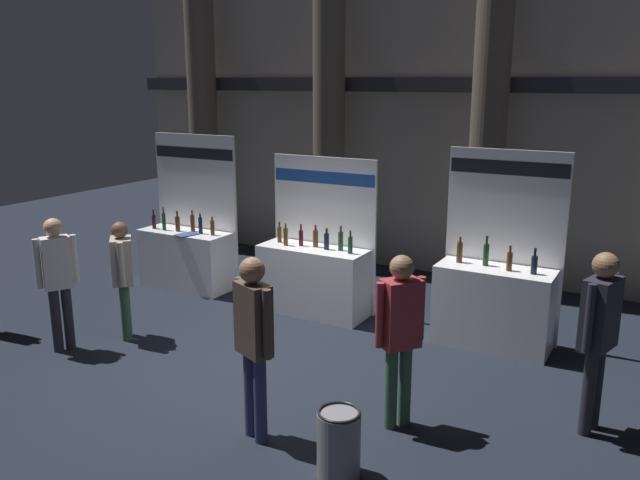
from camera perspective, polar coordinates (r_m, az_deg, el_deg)
name	(u,v)px	position (r m, az deg, el deg)	size (l,w,h in m)	color
ground_plane	(266,364)	(8.03, -4.77, -10.81)	(24.00, 24.00, 0.00)	black
hall_colonnade	(414,107)	(11.44, 8.30, 11.51)	(11.82, 1.04, 5.96)	gray
exhibitor_booth_0	(187,251)	(10.91, -11.61, -0.98)	(1.62, 0.74, 2.50)	white
exhibitor_booth_1	(314,274)	(9.49, -0.51, -2.98)	(1.69, 0.66, 2.28)	white
exhibitor_booth_2	(494,298)	(8.62, 15.11, -4.97)	(1.53, 0.66, 2.51)	white
trash_bin	(339,444)	(5.83, 1.66, -17.49)	(0.38, 0.38, 0.62)	slate
visitor_0	(254,333)	(6.08, -5.86, -8.19)	(0.51, 0.33, 1.80)	navy
visitor_2	(599,326)	(6.69, 23.36, -6.94)	(0.34, 0.57, 1.81)	#23232D
visitor_3	(123,270)	(8.83, -16.99, -2.52)	(0.46, 0.46, 1.59)	#33563D
visitor_4	(58,274)	(8.68, -22.11, -2.81)	(0.34, 0.46, 1.72)	#23232D
visitor_5	(400,326)	(6.31, 7.06, -7.54)	(0.41, 0.45, 1.76)	#33563D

